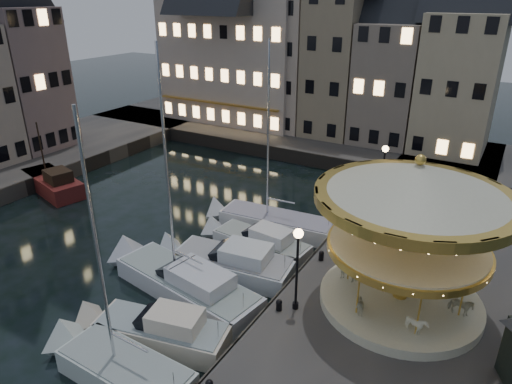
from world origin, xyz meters
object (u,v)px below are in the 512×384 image
Objects in this scene: red_fishing_boat at (53,184)px; motorboat_f at (270,222)px; streetlamp_c at (383,166)px; motorboat_e at (256,243)px; bollard_b at (279,304)px; motorboat_b at (154,331)px; streetlamp_b at (297,258)px; motorboat_a at (116,367)px; carousel at (413,211)px; bollard_d at (355,216)px; bollard_c at (321,255)px; motorboat_d at (227,262)px; motorboat_c at (182,282)px.

motorboat_f is at bearing 10.08° from red_fishing_boat.
red_fishing_boat is at bearing -160.92° from streetlamp_c.
motorboat_f is (-0.71, 3.10, -0.11)m from motorboat_e.
motorboat_b reaches higher than bollard_b.
streetlamp_b is 2.54m from bollard_b.
motorboat_b is at bearing -25.88° from red_fishing_boat.
red_fishing_boat is at bearing -179.64° from motorboat_e.
streetlamp_b is at bearing 50.98° from motorboat_a.
carousel is at bearing 35.74° from motorboat_b.
bollard_d is at bearing 11.61° from red_fishing_boat.
carousel reaches higher than motorboat_e.
motorboat_b and motorboat_e have the same top height.
bollard_c is 0.05× the size of motorboat_a.
motorboat_d is (-5.53, 2.53, -3.38)m from streetlamp_b.
motorboat_f is 1.39× the size of carousel.
motorboat_e reaches higher than bollard_d.
carousel is (28.14, -2.44, 5.51)m from red_fishing_boat.
bollard_b is at bearing -31.61° from motorboat_d.
motorboat_d is (-4.93, -7.47, -0.96)m from bollard_d.
bollard_d is 0.07× the size of carousel.
motorboat_d is (0.98, 2.84, -0.04)m from motorboat_c.
bollard_d is at bearing 45.46° from motorboat_e.
streetlamp_b is 7.36m from motorboat_b.
motorboat_d is 18.70m from red_fishing_boat.
bollard_b is at bearing -13.63° from red_fishing_boat.
motorboat_b is at bearing -143.15° from bollard_b.
streetlamp_c is at bearing 40.65° from motorboat_f.
bollard_b is at bearing -140.19° from streetlamp_b.
bollard_d is at bearing 90.00° from bollard_c.
streetlamp_c is at bearing 73.39° from motorboat_b.
red_fishing_boat is (-23.44, -4.81, -0.91)m from bollard_d.
streetlamp_c is 9.34m from bollard_c.
motorboat_f reaches higher than motorboat_b.
bollard_b is 0.04× the size of motorboat_c.
streetlamp_b is at bearing 2.68° from motorboat_c.
motorboat_c is 1.11× the size of motorboat_f.
motorboat_e is (-5.22, 5.30, -3.38)m from streetlamp_b.
carousel is (4.09, 2.74, 2.18)m from streetlamp_b.
motorboat_e is at bearing 83.62° from motorboat_d.
bollard_d is 0.08× the size of motorboat_b.
streetlamp_c is 0.35× the size of motorboat_f.
streetlamp_b is at bearing -82.41° from bollard_c.
red_fishing_boat is at bearing 175.03° from carousel.
motorboat_f is at bearing 102.98° from motorboat_e.
streetlamp_c is 14.22m from bollard_b.
motorboat_d reaches higher than bollard_c.
motorboat_b is at bearing 91.62° from motorboat_a.
streetlamp_b is 10.86m from motorboat_f.
motorboat_d is at bearing -8.15° from red_fishing_boat.
bollard_c is 5.39m from motorboat_d.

